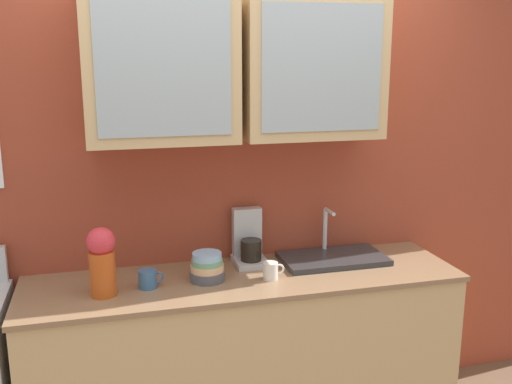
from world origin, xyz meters
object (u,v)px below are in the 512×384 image
cup_near_sink (271,271)px  sink_faucet (333,257)px  bowl_stack (207,267)px  coffee_maker (249,243)px  cup_near_bowls (148,279)px  vase (102,260)px

cup_near_sink → sink_faucet: bearing=22.6°
bowl_stack → coffee_maker: bearing=35.9°
coffee_maker → sink_faucet: bearing=-12.0°
sink_faucet → cup_near_bowls: sink_faucet is taller
cup_near_sink → cup_near_bowls: size_ratio=0.89×
vase → cup_near_sink: vase is taller
bowl_stack → coffee_maker: 0.32m
sink_faucet → bowl_stack: size_ratio=3.18×
bowl_stack → cup_near_bowls: bearing=-174.5°
bowl_stack → cup_near_bowls: (-0.29, -0.03, -0.02)m
sink_faucet → vase: vase is taller
bowl_stack → cup_near_bowls: size_ratio=1.42×
vase → coffee_maker: 0.80m
bowl_stack → cup_near_bowls: bowl_stack is taller
sink_faucet → coffee_maker: coffee_maker is taller
vase → coffee_maker: vase is taller
bowl_stack → cup_near_sink: 0.32m
cup_near_sink → cup_near_bowls: bearing=175.9°
bowl_stack → coffee_maker: size_ratio=0.60×
cup_near_sink → coffee_maker: coffee_maker is taller
coffee_maker → vase: bearing=-161.4°
cup_near_bowls → coffee_maker: bearing=21.5°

